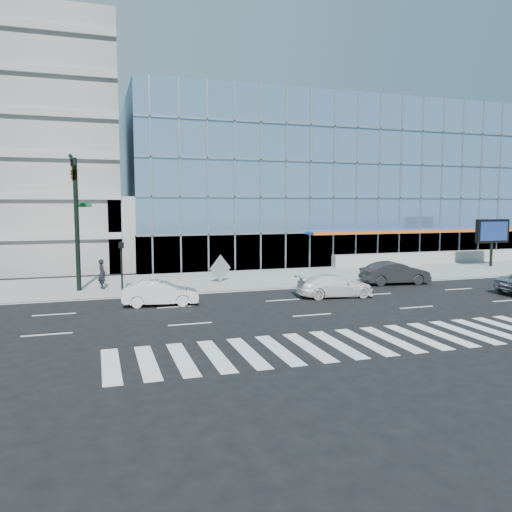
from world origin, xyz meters
The scene contains 13 objects.
ground centered at (0.00, 0.00, 0.00)m, with size 160.00×160.00×0.00m, color black.
sidewalk centered at (0.00, 8.00, 0.07)m, with size 120.00×8.00×0.15m, color gray.
theatre_building centered at (14.00, 26.00, 7.50)m, with size 42.00×26.00×15.00m, color #78A1C9.
ramp_block centered at (-6.00, 18.00, 3.00)m, with size 6.00×8.00×6.00m, color gray.
retaining_wall centered at (24.00, 11.60, 0.65)m, with size 30.00×0.80×1.00m, color gray.
traffic_signal centered at (-11.00, 4.57, 6.16)m, with size 1.14×5.74×8.00m.
ped_signal_post centered at (-8.50, 4.94, 2.14)m, with size 0.30×0.33×3.00m.
marquee_sign centered at (22.00, 7.99, 3.07)m, with size 3.20×0.43×4.00m.
white_suv centered at (3.28, 0.04, 0.66)m, with size 1.84×4.53×1.31m, color white.
white_sedan centered at (-6.73, 0.68, 0.66)m, with size 1.39×3.99×1.32m, color white.
dark_sedan centered at (9.28, 3.00, 0.76)m, with size 1.60×4.60×1.51m, color black.
pedestrian centered at (-9.64, 6.22, 1.08)m, with size 0.68×0.44×1.86m, color black.
tilted_panel centered at (-1.96, 6.72, 1.07)m, with size 1.30×0.06×1.30m, color gray.
Camera 1 is at (-9.95, -25.92, 5.37)m, focal length 35.00 mm.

